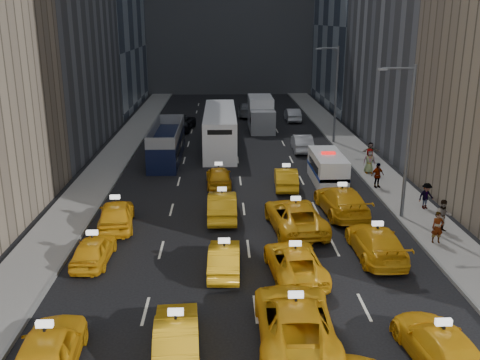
# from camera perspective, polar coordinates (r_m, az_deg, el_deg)

# --- Properties ---
(ground) EXTENTS (160.00, 160.00, 0.00)m
(ground) POSITION_cam_1_polar(r_m,az_deg,el_deg) (20.85, 2.03, -16.39)
(ground) COLOR black
(ground) RESTS_ON ground
(sidewalk_west) EXTENTS (3.00, 90.00, 0.15)m
(sidewalk_west) POSITION_cam_1_polar(r_m,az_deg,el_deg) (44.83, -13.74, 1.74)
(sidewalk_west) COLOR gray
(sidewalk_west) RESTS_ON ground
(sidewalk_east) EXTENTS (3.00, 90.00, 0.15)m
(sidewalk_east) POSITION_cam_1_polar(r_m,az_deg,el_deg) (45.44, 13.17, 1.98)
(sidewalk_east) COLOR gray
(sidewalk_east) RESTS_ON ground
(curb_west) EXTENTS (0.15, 90.00, 0.18)m
(curb_west) POSITION_cam_1_polar(r_m,az_deg,el_deg) (44.55, -11.91, 1.79)
(curb_west) COLOR slate
(curb_west) RESTS_ON ground
(curb_east) EXTENTS (0.15, 90.00, 0.18)m
(curb_east) POSITION_cam_1_polar(r_m,az_deg,el_deg) (45.08, 11.39, 2.00)
(curb_east) COLOR slate
(curb_east) RESTS_ON ground
(streetlight_near) EXTENTS (2.15, 0.22, 9.00)m
(streetlight_near) POSITION_cam_1_polar(r_m,az_deg,el_deg) (31.87, 17.35, 4.34)
(streetlight_near) COLOR #595B60
(streetlight_near) RESTS_ON ground
(streetlight_far) EXTENTS (2.15, 0.22, 9.00)m
(streetlight_far) POSITION_cam_1_polar(r_m,az_deg,el_deg) (50.90, 10.08, 9.31)
(streetlight_far) COLOR #595B60
(streetlight_far) RESTS_ON ground
(taxi_4) EXTENTS (2.29, 5.01, 1.67)m
(taxi_4) POSITION_cam_1_polar(r_m,az_deg,el_deg) (19.67, -19.81, -16.86)
(taxi_4) COLOR #EAA313
(taxi_4) RESTS_ON ground
(taxi_5) EXTENTS (1.83, 4.49, 1.45)m
(taxi_5) POSITION_cam_1_polar(r_m,az_deg,el_deg) (19.71, -6.78, -16.16)
(taxi_5) COLOR #EAA313
(taxi_5) RESTS_ON ground
(taxi_6) EXTENTS (2.90, 6.08, 1.68)m
(taxi_6) POSITION_cam_1_polar(r_m,az_deg,el_deg) (20.31, 5.89, -14.67)
(taxi_6) COLOR #EAA313
(taxi_6) RESTS_ON ground
(taxi_7) EXTENTS (2.47, 5.07, 1.42)m
(taxi_7) POSITION_cam_1_polar(r_m,az_deg,el_deg) (20.29, 20.60, -16.24)
(taxi_7) COLOR #EAA313
(taxi_7) RESTS_ON ground
(taxi_8) EXTENTS (1.71, 4.02, 1.36)m
(taxi_8) POSITION_cam_1_polar(r_m,az_deg,el_deg) (27.04, -15.36, -7.19)
(taxi_8) COLOR #EAA313
(taxi_8) RESTS_ON ground
(taxi_9) EXTENTS (1.55, 4.16, 1.36)m
(taxi_9) POSITION_cam_1_polar(r_m,az_deg,el_deg) (25.22, -1.69, -8.36)
(taxi_9) COLOR #EAA313
(taxi_9) RESTS_ON ground
(taxi_10) EXTENTS (2.72, 5.19, 1.39)m
(taxi_10) POSITION_cam_1_polar(r_m,az_deg,el_deg) (24.97, 5.86, -8.67)
(taxi_10) COLOR #EAA313
(taxi_10) RESTS_ON ground
(taxi_11) EXTENTS (2.23, 5.35, 1.55)m
(taxi_11) POSITION_cam_1_polar(r_m,az_deg,el_deg) (27.53, 14.32, -6.44)
(taxi_11) COLOR #EAA313
(taxi_11) RESTS_ON ground
(taxi_12) EXTENTS (2.48, 4.95, 1.62)m
(taxi_12) POSITION_cam_1_polar(r_m,az_deg,el_deg) (31.02, -13.07, -3.58)
(taxi_12) COLOR #EAA313
(taxi_12) RESTS_ON ground
(taxi_13) EXTENTS (1.69, 4.82, 1.59)m
(taxi_13) POSITION_cam_1_polar(r_m,az_deg,el_deg) (31.71, -1.92, -2.71)
(taxi_13) COLOR #EAA313
(taxi_13) RESTS_ON ground
(taxi_14) EXTENTS (3.31, 6.15, 1.64)m
(taxi_14) POSITION_cam_1_polar(r_m,az_deg,el_deg) (30.11, 5.91, -3.84)
(taxi_14) COLOR #EAA313
(taxi_14) RESTS_ON ground
(taxi_15) EXTENTS (2.76, 5.91, 1.67)m
(taxi_15) POSITION_cam_1_polar(r_m,az_deg,el_deg) (32.91, 10.77, -2.19)
(taxi_15) COLOR #EAA313
(taxi_15) RESTS_ON ground
(taxi_16) EXTENTS (1.89, 4.30, 1.44)m
(taxi_16) POSITION_cam_1_polar(r_m,az_deg,el_deg) (37.68, -2.28, 0.38)
(taxi_16) COLOR #EAA313
(taxi_16) RESTS_ON ground
(taxi_17) EXTENTS (1.77, 4.44, 1.44)m
(taxi_17) POSITION_cam_1_polar(r_m,az_deg,el_deg) (37.41, 4.92, 0.20)
(taxi_17) COLOR #EAA313
(taxi_17) RESTS_ON ground
(nypd_van) EXTENTS (2.51, 5.51, 2.30)m
(nypd_van) POSITION_cam_1_polar(r_m,az_deg,el_deg) (38.88, 9.32, 1.18)
(nypd_van) COLOR white
(nypd_van) RESTS_ON ground
(double_decker) EXTENTS (3.56, 10.19, 2.90)m
(double_decker) POSITION_cam_1_polar(r_m,az_deg,el_deg) (45.17, -7.80, 3.97)
(double_decker) COLOR black
(double_decker) RESTS_ON ground
(city_bus) EXTENTS (3.42, 13.45, 3.44)m
(city_bus) POSITION_cam_1_polar(r_m,az_deg,el_deg) (48.81, -2.15, 5.41)
(city_bus) COLOR white
(city_bus) RESTS_ON ground
(box_truck) EXTENTS (3.21, 7.53, 3.35)m
(box_truck) POSITION_cam_1_polar(r_m,az_deg,el_deg) (57.33, 2.25, 7.08)
(box_truck) COLOR silver
(box_truck) RESTS_ON ground
(misc_car_0) EXTENTS (1.73, 4.66, 1.52)m
(misc_car_0) POSITION_cam_1_polar(r_m,az_deg,el_deg) (48.05, 6.63, 3.97)
(misc_car_0) COLOR #B6B7BE
(misc_car_0) RESTS_ON ground
(misc_car_1) EXTENTS (3.47, 6.17, 1.63)m
(misc_car_1) POSITION_cam_1_polar(r_m,az_deg,el_deg) (57.33, -6.45, 6.14)
(misc_car_1) COLOR black
(misc_car_1) RESTS_ON ground
(misc_car_2) EXTENTS (2.33, 5.53, 1.59)m
(misc_car_2) POSITION_cam_1_polar(r_m,az_deg,el_deg) (65.12, 0.77, 7.52)
(misc_car_2) COLOR gray
(misc_car_2) RESTS_ON ground
(misc_car_3) EXTENTS (2.37, 4.63, 1.51)m
(misc_car_3) POSITION_cam_1_polar(r_m,az_deg,el_deg) (62.12, -2.08, 7.01)
(misc_car_3) COLOR black
(misc_car_3) RESTS_ON ground
(misc_car_4) EXTENTS (1.55, 4.44, 1.46)m
(misc_car_4) POSITION_cam_1_polar(r_m,az_deg,el_deg) (62.29, 5.63, 6.95)
(misc_car_4) COLOR #B1B3B9
(misc_car_4) RESTS_ON ground
(pedestrian_0) EXTENTS (0.63, 0.42, 1.69)m
(pedestrian_0) POSITION_cam_1_polar(r_m,az_deg,el_deg) (29.71, 20.32, -4.77)
(pedestrian_0) COLOR gray
(pedestrian_0) RESTS_ON sidewalk_east
(pedestrian_1) EXTENTS (0.90, 0.52, 1.81)m
(pedestrian_1) POSITION_cam_1_polar(r_m,az_deg,el_deg) (31.36, 20.86, -3.59)
(pedestrian_1) COLOR gray
(pedestrian_1) RESTS_ON sidewalk_east
(pedestrian_2) EXTENTS (1.15, 0.77, 1.64)m
(pedestrian_2) POSITION_cam_1_polar(r_m,az_deg,el_deg) (34.71, 19.24, -1.61)
(pedestrian_2) COLOR gray
(pedestrian_2) RESTS_ON sidewalk_east
(pedestrian_3) EXTENTS (1.12, 0.79, 1.75)m
(pedestrian_3) POSITION_cam_1_polar(r_m,az_deg,el_deg) (38.07, 14.45, 0.49)
(pedestrian_3) COLOR gray
(pedestrian_3) RESTS_ON sidewalk_east
(pedestrian_4) EXTENTS (0.93, 0.51, 1.90)m
(pedestrian_4) POSITION_cam_1_polar(r_m,az_deg,el_deg) (41.50, 13.62, 2.01)
(pedestrian_4) COLOR gray
(pedestrian_4) RESTS_ON sidewalk_east
(pedestrian_5) EXTENTS (1.46, 0.54, 1.54)m
(pedestrian_5) POSITION_cam_1_polar(r_m,az_deg,el_deg) (45.17, 13.74, 2.97)
(pedestrian_5) COLOR gray
(pedestrian_5) RESTS_ON sidewalk_east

